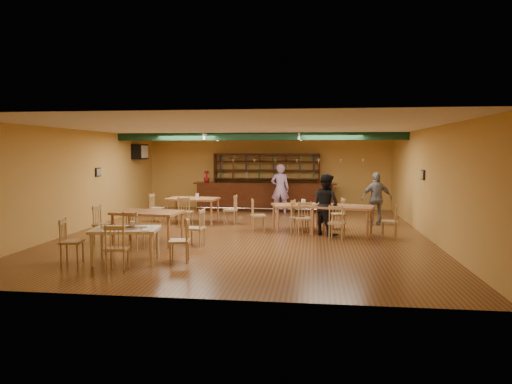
# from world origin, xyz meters

# --- Properties ---
(floor) EXTENTS (12.00, 12.00, 0.00)m
(floor) POSITION_xyz_m (0.00, 0.00, 0.00)
(floor) COLOR #593219
(floor) RESTS_ON ground
(ceiling_beam) EXTENTS (10.00, 0.30, 0.25)m
(ceiling_beam) POSITION_xyz_m (0.00, 2.80, 2.87)
(ceiling_beam) COLOR #10321D
(ceiling_beam) RESTS_ON ceiling
(track_rail_left) EXTENTS (0.05, 2.50, 0.05)m
(track_rail_left) POSITION_xyz_m (-1.80, 3.40, 2.94)
(track_rail_left) COLOR silver
(track_rail_left) RESTS_ON ceiling
(track_rail_right) EXTENTS (0.05, 2.50, 0.05)m
(track_rail_right) POSITION_xyz_m (1.40, 3.40, 2.94)
(track_rail_right) COLOR silver
(track_rail_right) RESTS_ON ceiling
(ac_unit) EXTENTS (0.34, 0.70, 0.48)m
(ac_unit) POSITION_xyz_m (-4.80, 4.20, 2.35)
(ac_unit) COLOR silver
(ac_unit) RESTS_ON wall_left
(picture_left) EXTENTS (0.04, 0.34, 0.28)m
(picture_left) POSITION_xyz_m (-4.97, 1.00, 1.70)
(picture_left) COLOR black
(picture_left) RESTS_ON wall_left
(picture_right) EXTENTS (0.04, 0.34, 0.28)m
(picture_right) POSITION_xyz_m (4.97, 0.50, 1.70)
(picture_right) COLOR black
(picture_right) RESTS_ON wall_right
(bar_counter) EXTENTS (5.62, 0.85, 1.13)m
(bar_counter) POSITION_xyz_m (-0.03, 5.15, 0.56)
(bar_counter) COLOR black
(bar_counter) RESTS_ON ground
(back_bar_hutch) EXTENTS (4.35, 0.40, 2.28)m
(back_bar_hutch) POSITION_xyz_m (-0.03, 5.78, 1.14)
(back_bar_hutch) COLOR black
(back_bar_hutch) RESTS_ON ground
(poinsettia) EXTENTS (0.33, 0.33, 0.46)m
(poinsettia) POSITION_xyz_m (-2.39, 5.15, 1.36)
(poinsettia) COLOR maroon
(poinsettia) RESTS_ON bar_counter
(dining_table_a) EXTENTS (1.70, 1.07, 0.82)m
(dining_table_a) POSITION_xyz_m (-2.07, 1.78, 0.41)
(dining_table_a) COLOR #9E6838
(dining_table_a) RESTS_ON ground
(dining_table_b) EXTENTS (1.72, 1.26, 0.77)m
(dining_table_b) POSITION_xyz_m (1.45, 0.84, 0.39)
(dining_table_b) COLOR #9E6838
(dining_table_b) RESTS_ON ground
(dining_table_c) EXTENTS (1.78, 1.19, 0.84)m
(dining_table_c) POSITION_xyz_m (-2.28, -1.82, 0.42)
(dining_table_c) COLOR #9E6838
(dining_table_c) RESTS_ON ground
(dining_table_d) EXTENTS (1.86, 1.37, 0.83)m
(dining_table_d) POSITION_xyz_m (2.71, 0.09, 0.42)
(dining_table_d) COLOR #9E6838
(dining_table_d) RESTS_ON ground
(near_table) EXTENTS (1.49, 1.09, 0.73)m
(near_table) POSITION_xyz_m (-2.05, -3.80, 0.37)
(near_table) COLOR #C8AE86
(near_table) RESTS_ON ground
(pizza_tray) EXTENTS (0.45, 0.45, 0.01)m
(pizza_tray) POSITION_xyz_m (-1.95, -3.80, 0.74)
(pizza_tray) COLOR silver
(pizza_tray) RESTS_ON near_table
(parmesan_shaker) EXTENTS (0.08, 0.08, 0.11)m
(parmesan_shaker) POSITION_xyz_m (-2.49, -3.94, 0.79)
(parmesan_shaker) COLOR #EAE5C6
(parmesan_shaker) RESTS_ON near_table
(napkin_stack) EXTENTS (0.20, 0.15, 0.03)m
(napkin_stack) POSITION_xyz_m (-1.70, -3.60, 0.75)
(napkin_stack) COLOR white
(napkin_stack) RESTS_ON near_table
(pizza_server) EXTENTS (0.31, 0.26, 0.00)m
(pizza_server) POSITION_xyz_m (-1.80, -3.75, 0.75)
(pizza_server) COLOR silver
(pizza_server) RESTS_ON pizza_tray
(side_plate) EXTENTS (0.25, 0.25, 0.01)m
(side_plate) POSITION_xyz_m (-1.51, -3.99, 0.74)
(side_plate) COLOR white
(side_plate) RESTS_ON near_table
(patron_bar) EXTENTS (0.72, 0.49, 1.89)m
(patron_bar) POSITION_xyz_m (0.64, 4.33, 0.95)
(patron_bar) COLOR #9D55B9
(patron_bar) RESTS_ON ground
(patron_right_a) EXTENTS (1.06, 1.06, 1.74)m
(patron_right_a) POSITION_xyz_m (2.25, 0.04, 0.87)
(patron_right_a) COLOR black
(patron_right_a) RESTS_ON ground
(patron_right_b) EXTENTS (1.05, 0.57, 1.69)m
(patron_right_b) POSITION_xyz_m (3.91, 2.09, 0.85)
(patron_right_b) COLOR slate
(patron_right_b) RESTS_ON ground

